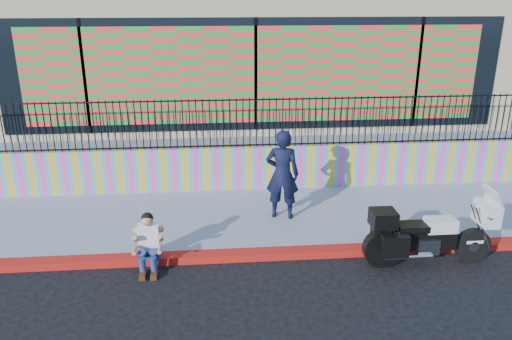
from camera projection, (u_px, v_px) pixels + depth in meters
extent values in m
plane|color=black|center=(274.00, 257.00, 9.61)|extent=(90.00, 90.00, 0.00)
cube|color=red|center=(274.00, 254.00, 9.59)|extent=(16.00, 0.30, 0.15)
cube|color=gray|center=(265.00, 217.00, 11.14)|extent=(16.00, 3.00, 0.15)
cube|color=#FF43B5|center=(259.00, 167.00, 12.43)|extent=(16.00, 0.20, 1.10)
cube|color=gray|center=(245.00, 121.00, 17.24)|extent=(16.00, 10.00, 1.25)
cube|color=tan|center=(245.00, 43.00, 16.17)|extent=(14.00, 8.00, 4.00)
cube|color=black|center=(256.00, 75.00, 12.53)|extent=(12.60, 0.04, 2.80)
cube|color=#FB3E37|center=(256.00, 75.00, 12.50)|extent=(11.48, 0.02, 2.40)
cylinder|color=black|center=(472.00, 245.00, 9.37)|extent=(0.67, 0.14, 0.67)
cylinder|color=black|center=(383.00, 249.00, 9.22)|extent=(0.67, 0.14, 0.67)
cube|color=black|center=(429.00, 239.00, 9.24)|extent=(0.96, 0.28, 0.34)
cube|color=silver|center=(426.00, 244.00, 9.27)|extent=(0.41, 0.34, 0.30)
cube|color=silver|center=(440.00, 225.00, 9.16)|extent=(0.56, 0.32, 0.24)
cube|color=black|center=(412.00, 227.00, 9.12)|extent=(0.56, 0.34, 0.12)
cube|color=silver|center=(487.00, 213.00, 9.16)|extent=(0.30, 0.53, 0.43)
cube|color=silver|center=(492.00, 197.00, 9.05)|extent=(0.19, 0.47, 0.34)
cube|color=black|center=(383.00, 218.00, 9.01)|extent=(0.45, 0.43, 0.30)
cube|color=black|center=(395.00, 246.00, 8.87)|extent=(0.49, 0.18, 0.41)
cube|color=black|center=(384.00, 231.00, 9.44)|extent=(0.49, 0.18, 0.41)
cube|color=silver|center=(473.00, 240.00, 9.33)|extent=(0.32, 0.16, 0.06)
imported|color=black|center=(282.00, 174.00, 10.68)|extent=(0.81, 0.63, 1.98)
cube|color=navy|center=(150.00, 253.00, 9.27)|extent=(0.36, 0.28, 0.18)
cube|color=white|center=(149.00, 237.00, 9.11)|extent=(0.38, 0.27, 0.54)
sphere|color=tan|center=(147.00, 221.00, 8.95)|extent=(0.21, 0.21, 0.21)
cube|color=#472814|center=(143.00, 275.00, 8.91)|extent=(0.11, 0.26, 0.10)
cube|color=#472814|center=(154.00, 274.00, 8.93)|extent=(0.11, 0.26, 0.10)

